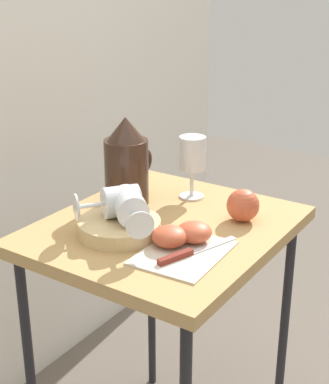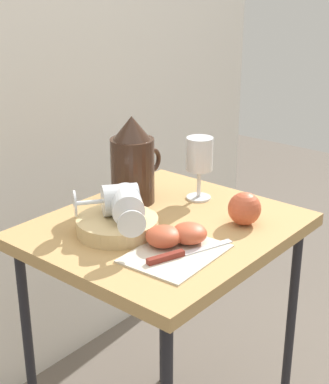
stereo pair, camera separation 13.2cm
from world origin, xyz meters
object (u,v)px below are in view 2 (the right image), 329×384
Objects in this scene: basket_tray at (117,225)px; wine_glass_tipped_far at (127,205)px; apple_half_right at (189,233)px; wine_glass_upright at (199,158)px; pitcher at (133,168)px; wine_glass_tipped_near at (118,200)px; knife at (178,254)px; apple_half_left at (164,236)px; table at (164,250)px; apple_whole at (244,209)px.

basket_tray is 0.06m from wine_glass_tipped_far.
apple_half_right is (0.05, -0.14, -0.05)m from wine_glass_tipped_far.
wine_glass_upright is 1.03× the size of wine_glass_tipped_far.
pitcher reaches higher than basket_tray.
wine_glass_tipped_far is (0.01, -0.02, 0.05)m from basket_tray.
wine_glass_tipped_near reaches higher than knife.
apple_half_left is at bearing -88.46° from wine_glass_tipped_far.
wine_glass_upright is 2.10× the size of apple_half_right.
apple_half_left is (0.01, -0.13, 0.01)m from basket_tray.
basket_tray is at bearing 109.68° from apple_half_right.
apple_half_right is 0.07m from knife.
knife is at bearing -121.22° from pitcher.
table is at bearing -26.55° from basket_tray.
table is at bearing 129.75° from apple_whole.
wine_glass_tipped_near is (-0.27, 0.03, -0.04)m from wine_glass_upright.
apple_half_right is at bearing 168.19° from apple_whole.
table is 0.14m from basket_tray.
wine_glass_upright reaches higher than basket_tray.
wine_glass_upright is 0.20m from apple_whole.
basket_tray is 0.17m from apple_half_right.
basket_tray is at bearing 105.66° from wine_glass_tipped_far.
wine_glass_upright is 0.81× the size of knife.
apple_whole is at bearing -11.81° from apple_half_right.
pitcher reaches higher than knife.
apple_half_right is (0.05, -0.03, 0.00)m from apple_half_left.
wine_glass_tipped_far is at bearing 91.54° from apple_half_left.
wine_glass_tipped_far is (-0.10, 0.03, 0.14)m from table.
apple_whole is (0.16, -0.03, 0.01)m from apple_half_right.
wine_glass_tipped_near is (0.02, 0.01, 0.05)m from basket_tray.
table is at bearing 38.78° from apple_half_left.
knife is (-0.02, -0.16, -0.06)m from wine_glass_tipped_far.
wine_glass_tipped_far is at bearing 84.13° from knife.
basket_tray is at bearing 176.63° from wine_glass_upright.
wine_glass_tipped_near is 0.15m from apple_half_left.
table is 0.23m from pitcher.
table is 3.26× the size of pitcher.
knife is (-0.07, -0.02, -0.02)m from apple_half_right.
wine_glass_tipped_far is (-0.16, -0.12, -0.02)m from pitcher.
apple_half_right is at bearing -147.80° from wine_glass_upright.
wine_glass_tipped_far is 0.17m from knife.
apple_half_left is at bearing -158.06° from wine_glass_upright.
knife is at bearing -97.88° from wine_glass_tipped_near.
apple_whole is (0.20, -0.21, -0.03)m from wine_glass_tipped_near.
table is 0.15m from apple_half_left.
basket_tray is at bearing -142.85° from wine_glass_tipped_near.
apple_half_right reaches higher than knife.
wine_glass_upright reaches higher than wine_glass_tipped_far.
wine_glass_upright reaches higher than apple_whole.
wine_glass_tipped_near is 0.98× the size of wine_glass_tipped_far.
basket_tray is at bearing -148.26° from pitcher.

